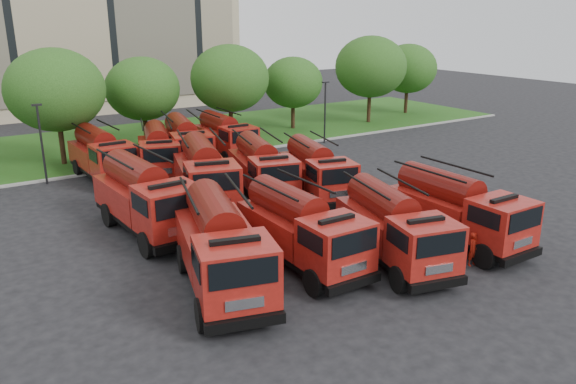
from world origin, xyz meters
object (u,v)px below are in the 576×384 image
(fire_truck_0, at_px, (221,247))
(fire_truck_4, at_px, (146,198))
(fire_truck_5, at_px, (205,174))
(fire_truck_11, at_px, (225,136))
(firefighter_1, at_px, (428,274))
(fire_truck_8, at_px, (102,155))
(firefighter_2, at_px, (471,219))
(fire_truck_7, at_px, (316,170))
(firefighter_5, at_px, (325,188))
(fire_truck_9, at_px, (158,152))
(fire_truck_1, at_px, (301,229))
(fire_truck_10, at_px, (185,143))
(firefighter_0, at_px, (472,265))
(fire_truck_2, at_px, (394,227))
(firefighter_3, at_px, (472,247))
(fire_truck_3, at_px, (457,209))
(fire_truck_6, at_px, (262,168))
(firefighter_4, at_px, (230,269))

(fire_truck_0, bearing_deg, fire_truck_4, 108.09)
(fire_truck_5, xyz_separation_m, fire_truck_11, (6.13, 9.60, -0.22))
(firefighter_1, bearing_deg, fire_truck_0, 164.68)
(fire_truck_8, distance_m, firefighter_2, 23.09)
(fire_truck_7, height_order, firefighter_5, fire_truck_7)
(firefighter_5, bearing_deg, fire_truck_11, -76.07)
(fire_truck_9, bearing_deg, fire_truck_1, -72.75)
(fire_truck_7, xyz_separation_m, firefighter_2, (4.64, -7.64, -1.60))
(fire_truck_1, bearing_deg, fire_truck_10, 82.85)
(fire_truck_7, bearing_deg, firefighter_0, -75.72)
(fire_truck_2, relative_size, fire_truck_4, 0.93)
(firefighter_3, bearing_deg, fire_truck_3, -73.11)
(fire_truck_6, xyz_separation_m, fire_truck_9, (-3.60, 7.42, -0.03))
(fire_truck_7, bearing_deg, firefighter_3, -66.77)
(fire_truck_3, distance_m, firefighter_1, 4.28)
(fire_truck_10, xyz_separation_m, firefighter_1, (1.63, -21.39, -1.72))
(firefighter_3, height_order, firefighter_5, firefighter_3)
(fire_truck_2, relative_size, firefighter_2, 4.43)
(fire_truck_1, relative_size, fire_truck_5, 0.88)
(fire_truck_9, xyz_separation_m, fire_truck_11, (6.12, 2.33, -0.04))
(fire_truck_8, distance_m, fire_truck_10, 5.71)
(fire_truck_0, xyz_separation_m, fire_truck_7, (9.96, 7.54, -0.19))
(fire_truck_2, relative_size, fire_truck_7, 1.01)
(fire_truck_0, height_order, fire_truck_8, fire_truck_0)
(firefighter_1, xyz_separation_m, firefighter_5, (3.69, 12.10, 0.00))
(fire_truck_8, bearing_deg, fire_truck_0, -93.68)
(firefighter_0, distance_m, firefighter_1, 2.26)
(fire_truck_5, xyz_separation_m, firefighter_1, (3.94, -13.18, -1.80))
(fire_truck_4, xyz_separation_m, fire_truck_5, (4.20, 2.27, -0.00))
(fire_truck_0, distance_m, fire_truck_2, 7.54)
(fire_truck_3, distance_m, fire_truck_8, 22.64)
(firefighter_1, bearing_deg, fire_truck_1, 146.03)
(fire_truck_1, xyz_separation_m, fire_truck_6, (3.61, 9.39, 0.00))
(fire_truck_8, bearing_deg, fire_truck_11, 5.08)
(fire_truck_9, bearing_deg, fire_truck_10, 39.42)
(fire_truck_2, bearing_deg, fire_truck_1, 164.55)
(fire_truck_5, bearing_deg, firefighter_4, -92.77)
(fire_truck_4, height_order, firefighter_2, fire_truck_4)
(fire_truck_3, height_order, fire_truck_8, fire_truck_3)
(firefighter_3, distance_m, firefighter_5, 11.26)
(fire_truck_5, height_order, firefighter_1, fire_truck_5)
(fire_truck_1, bearing_deg, firefighter_0, -33.27)
(fire_truck_11, relative_size, firefighter_4, 4.61)
(fire_truck_9, height_order, firefighter_2, fire_truck_9)
(fire_truck_9, bearing_deg, fire_truck_4, -96.52)
(fire_truck_4, xyz_separation_m, fire_truck_7, (10.32, 0.11, -0.20))
(fire_truck_10, height_order, firefighter_3, fire_truck_10)
(firefighter_0, bearing_deg, fire_truck_1, 144.23)
(fire_truck_0, bearing_deg, fire_truck_2, 1.63)
(fire_truck_10, height_order, firefighter_1, fire_truck_10)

